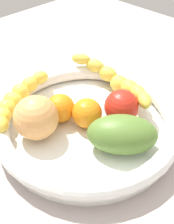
{
  "coord_description": "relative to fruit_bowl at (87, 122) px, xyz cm",
  "views": [
    {
      "loc": [
        27.33,
        -27.33,
        40.6
      ],
      "look_at": [
        0.0,
        0.0,
        7.85
      ],
      "focal_mm": 45.25,
      "sensor_mm": 36.0,
      "label": 1
    }
  ],
  "objects": [
    {
      "name": "kitchen_counter",
      "position": [
        0.0,
        0.0,
        -4.01
      ],
      "size": [
        120.0,
        120.0,
        3.0
      ],
      "primitive_type": "cube",
      "color": "#AFA29F",
      "rests_on": "ground"
    },
    {
      "name": "banana_draped_right",
      "position": [
        -2.84,
        11.37,
        2.45
      ],
      "size": [
        23.48,
        8.31,
        5.74
      ],
      "color": "yellow",
      "rests_on": "fruit_bowl"
    },
    {
      "name": "peach_blush",
      "position": [
        -4.34,
        -7.97,
        3.26
      ],
      "size": [
        7.82,
        7.82,
        7.82
      ],
      "primitive_type": "sphere",
      "color": "#F0A45C",
      "rests_on": "fruit_bowl"
    },
    {
      "name": "orange_mid_left",
      "position": [
        0.09,
        -0.37,
        2.09
      ],
      "size": [
        5.49,
        5.49,
        5.49
      ],
      "primitive_type": "sphere",
      "color": "orange",
      "rests_on": "fruit_bowl"
    },
    {
      "name": "banana_draped_left",
      "position": [
        -12.44,
        -6.77,
        1.98
      ],
      "size": [
        10.68,
        17.48,
        4.64
      ],
      "color": "yellow",
      "rests_on": "fruit_bowl"
    },
    {
      "name": "mango_green",
      "position": [
        8.15,
        -0.02,
        2.45
      ],
      "size": [
        13.58,
        13.17,
        6.2
      ],
      "primitive_type": "ellipsoid",
      "rotation": [
        0.0,
        0.0,
        3.86
      ],
      "color": "#567B30",
      "rests_on": "fruit_bowl"
    },
    {
      "name": "tomato_red",
      "position": [
        3.52,
        5.37,
        2.54
      ],
      "size": [
        6.39,
        6.39,
        6.39
      ],
      "primitive_type": "sphere",
      "color": "red",
      "rests_on": "fruit_bowl"
    },
    {
      "name": "orange_front",
      "position": [
        -4.52,
        -2.41,
        2.03
      ],
      "size": [
        5.36,
        5.36,
        5.36
      ],
      "primitive_type": "sphere",
      "color": "orange",
      "rests_on": "fruit_bowl"
    },
    {
      "name": "fruit_bowl",
      "position": [
        0.0,
        0.0,
        0.0
      ],
      "size": [
        34.02,
        34.02,
        4.87
      ],
      "color": "white",
      "rests_on": "kitchen_counter"
    }
  ]
}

